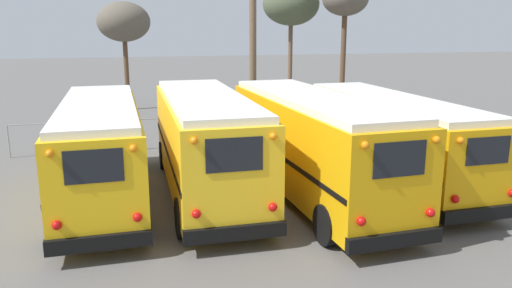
% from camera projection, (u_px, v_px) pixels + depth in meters
% --- Properties ---
extents(ground_plane, '(160.00, 160.00, 0.00)m').
position_uv_depth(ground_plane, '(257.00, 192.00, 16.63)').
color(ground_plane, '#5B5956').
extents(school_bus_0, '(2.57, 9.48, 3.14)m').
position_uv_depth(school_bus_0, '(101.00, 147.00, 15.56)').
color(school_bus_0, yellow).
rests_on(school_bus_0, ground).
extents(school_bus_1, '(2.68, 9.48, 3.30)m').
position_uv_depth(school_bus_1, '(205.00, 141.00, 16.12)').
color(school_bus_1, yellow).
rests_on(school_bus_1, ground).
extents(school_bus_2, '(2.88, 10.09, 3.30)m').
position_uv_depth(school_bus_2, '(312.00, 142.00, 15.92)').
color(school_bus_2, '#E5A00C').
rests_on(school_bus_2, ground).
extents(school_bus_3, '(2.55, 9.82, 3.02)m').
position_uv_depth(school_bus_3, '(390.00, 136.00, 17.51)').
color(school_bus_3, '#E5A00C').
rests_on(school_bus_3, ground).
extents(utility_pole, '(1.80, 0.36, 9.03)m').
position_uv_depth(utility_pole, '(253.00, 42.00, 25.29)').
color(utility_pole, brown).
rests_on(utility_pole, ground).
extents(bare_tree_0, '(2.85, 2.85, 8.17)m').
position_uv_depth(bare_tree_0, '(345.00, 1.00, 30.57)').
color(bare_tree_0, brown).
rests_on(bare_tree_0, ground).
extents(bare_tree_1, '(3.38, 3.38, 6.97)m').
position_uv_depth(bare_tree_1, '(124.00, 23.00, 32.04)').
color(bare_tree_1, brown).
rests_on(bare_tree_1, ground).
extents(bare_tree_2, '(3.76, 3.76, 8.28)m').
position_uv_depth(bare_tree_2, '(291.00, 5.00, 33.00)').
color(bare_tree_2, brown).
rests_on(bare_tree_2, ground).
extents(fence_line, '(17.83, 0.06, 1.42)m').
position_uv_depth(fence_line, '(218.00, 125.00, 22.98)').
color(fence_line, '#939399').
rests_on(fence_line, ground).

